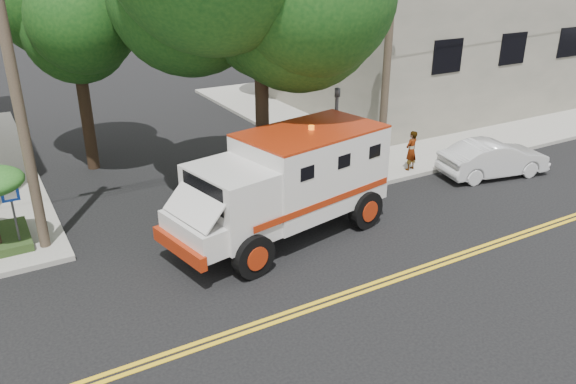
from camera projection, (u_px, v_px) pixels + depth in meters
ground at (334, 300)px, 13.43m from camera, size 100.00×100.00×0.00m
sidewalk_ne at (400, 104)px, 30.33m from camera, size 17.00×17.00×0.15m
building_right at (420, 43)px, 30.21m from camera, size 14.00×12.00×6.00m
utility_pole_left at (16, 91)px, 13.87m from camera, size 0.28×0.28×9.00m
utility_pole_right at (388, 51)px, 19.48m from camera, size 0.28×0.28×9.00m
tree_left at (82, 13)px, 19.33m from camera, size 4.48×4.20×7.70m
traffic_signal at (336, 128)px, 18.75m from camera, size 0.15×0.18×3.60m
accessibility_sign at (13, 208)px, 14.97m from camera, size 0.45×0.10×2.02m
armored_truck at (288, 180)px, 15.88m from camera, size 6.99×3.70×3.03m
parked_sedan at (494, 159)px, 20.60m from camera, size 4.25×2.17×1.34m
pedestrian_a at (411, 150)px, 20.73m from camera, size 0.61×0.48×1.50m
pedestrian_b at (369, 151)px, 20.23m from camera, size 1.09×1.06×1.77m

